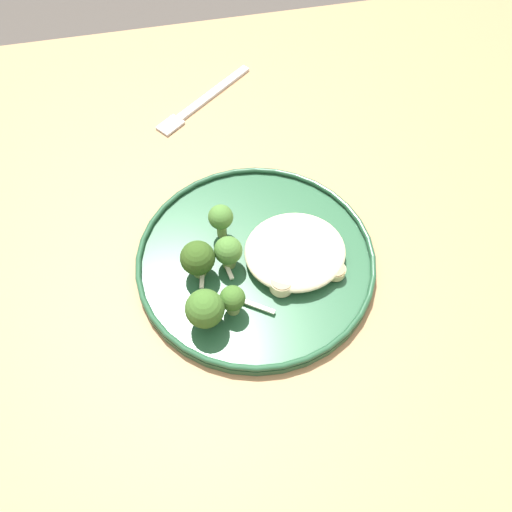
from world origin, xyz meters
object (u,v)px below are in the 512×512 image
Objects in this scene: seared_scallop_right_edge at (259,247)px; broccoli_floret_rear_charred at (221,218)px; dinner_plate at (256,261)px; broccoli_floret_split_head at (228,252)px; broccoli_floret_tall_stalk at (233,299)px; seared_scallop_half_hidden at (282,234)px; broccoli_floret_small_sprig at (205,309)px; seared_scallop_center_golden at (336,271)px; seared_scallop_on_noodles at (279,284)px; seared_scallop_large_seared at (281,267)px; dinner_fork at (202,101)px; seared_scallop_front_small at (307,261)px; broccoli_floret_left_leaning at (198,259)px.

broccoli_floret_rear_charred is at bearing -41.90° from seared_scallop_right_edge.
broccoli_floret_rear_charred reaches higher than dinner_plate.
broccoli_floret_split_head is 1.11× the size of broccoli_floret_tall_stalk.
seared_scallop_half_hidden is 0.15m from broccoli_floret_small_sprig.
seared_scallop_center_golden is 0.07m from seared_scallop_on_noodles.
seared_scallop_center_golden is 0.72× the size of seared_scallop_large_seared.
broccoli_floret_small_sprig is 0.38m from dinner_fork.
dinner_fork is at bearing -97.80° from broccoli_floret_small_sprig.
seared_scallop_right_edge is (-0.01, -0.01, 0.01)m from dinner_plate.
broccoli_floret_small_sprig is at bearing 26.22° from seared_scallop_large_seared.
seared_scallop_right_edge is (0.05, -0.03, -0.00)m from seared_scallop_front_small.
broccoli_floret_split_head reaches higher than dinner_plate.
seared_scallop_right_edge reaches higher than dinner_fork.
seared_scallop_large_seared is (0.06, -0.02, 0.00)m from seared_scallop_center_golden.
dinner_fork is at bearing -99.11° from broccoli_floret_left_leaning.
seared_scallop_large_seared is at bearing 3.50° from seared_scallop_front_small.
seared_scallop_right_edge is 0.69× the size of broccoli_floret_split_head.
broccoli_floret_small_sprig reaches higher than seared_scallop_large_seared.
broccoli_floret_small_sprig is at bearing 88.24° from broccoli_floret_left_leaning.
seared_scallop_large_seared is 0.04m from seared_scallop_right_edge.
broccoli_floret_split_head reaches higher than seared_scallop_on_noodles.
broccoli_floret_split_head is (0.09, -0.02, 0.02)m from seared_scallop_front_small.
seared_scallop_large_seared is at bearing 138.74° from dinner_plate.
seared_scallop_large_seared is 0.60× the size of broccoli_floret_small_sprig.
seared_scallop_half_hidden is at bearing -104.09° from seared_scallop_large_seared.
broccoli_floret_left_leaning is at bearing -11.35° from seared_scallop_large_seared.
broccoli_floret_left_leaning is at bearing 14.62° from seared_scallop_half_hidden.
broccoli_floret_small_sprig reaches higher than broccoli_floret_rear_charred.
dinner_plate is at bearing 125.71° from broccoli_floret_rear_charred.
broccoli_floret_rear_charred is 0.26m from dinner_fork.
seared_scallop_half_hidden is at bearing -106.45° from seared_scallop_on_noodles.
broccoli_floret_split_head is at bearing -95.95° from broccoli_floret_tall_stalk.
broccoli_floret_split_head is at bearing -42.33° from seared_scallop_on_noodles.
seared_scallop_large_seared is 0.21× the size of dinner_fork.
broccoli_floret_split_head reaches higher than seared_scallop_right_edge.
dinner_plate is 0.08m from broccoli_floret_left_leaning.
seared_scallop_center_golden is 0.46× the size of broccoli_floret_rear_charred.
seared_scallop_large_seared is at bearing 120.26° from seared_scallop_right_edge.
seared_scallop_right_edge is 0.63× the size of broccoli_floret_rear_charred.
seared_scallop_front_small is at bearing 147.95° from seared_scallop_right_edge.
broccoli_floret_rear_charred is (0.12, -0.09, 0.02)m from seared_scallop_center_golden.
seared_scallop_large_seared is at bearing 168.65° from broccoli_floret_left_leaning.
broccoli_floret_tall_stalk is 0.36m from dinner_fork.
broccoli_floret_split_head is 0.30m from dinner_fork.
broccoli_floret_split_head is (0.03, -0.00, 0.03)m from dinner_plate.
broccoli_floret_split_head reaches higher than seared_scallop_center_golden.
broccoli_floret_rear_charred is at bearing -49.42° from seared_scallop_large_seared.
seared_scallop_on_noodles reaches higher than seared_scallop_center_golden.
dinner_plate is 0.11m from broccoli_floret_small_sprig.
broccoli_floret_rear_charred is 1.10× the size of broccoli_floret_split_head.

